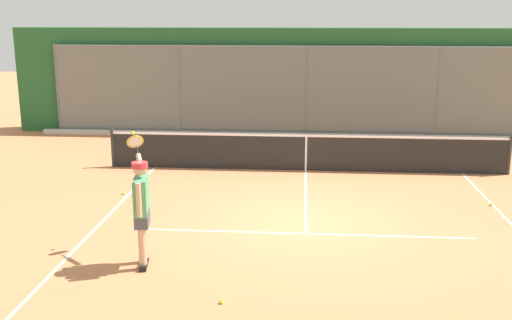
{
  "coord_description": "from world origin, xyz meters",
  "views": [
    {
      "loc": [
        0.07,
        11.58,
        4.08
      ],
      "look_at": [
        1.07,
        -0.78,
        1.05
      ],
      "focal_mm": 42.44,
      "sensor_mm": 36.0,
      "label": 1
    }
  ],
  "objects_px": {
    "tennis_ball_near_baseline": "(123,193)",
    "tennis_ball_mid_court": "(491,204)",
    "tennis_ball_near_net": "(221,302)",
    "tennis_player": "(141,205)"
  },
  "relations": [
    {
      "from": "tennis_ball_near_baseline",
      "to": "tennis_ball_mid_court",
      "type": "bearing_deg",
      "value": 178.74
    },
    {
      "from": "tennis_ball_mid_court",
      "to": "tennis_ball_near_baseline",
      "type": "bearing_deg",
      "value": -1.26
    },
    {
      "from": "tennis_ball_near_baseline",
      "to": "tennis_ball_near_net",
      "type": "distance_m",
      "value": 5.96
    },
    {
      "from": "tennis_player",
      "to": "tennis_ball_near_baseline",
      "type": "xyz_separation_m",
      "value": [
        1.52,
        -3.9,
        -1.02
      ]
    },
    {
      "from": "tennis_ball_mid_court",
      "to": "tennis_ball_near_baseline",
      "type": "distance_m",
      "value": 8.21
    },
    {
      "from": "tennis_ball_mid_court",
      "to": "tennis_ball_near_net",
      "type": "height_order",
      "value": "same"
    },
    {
      "from": "tennis_player",
      "to": "tennis_ball_near_net",
      "type": "height_order",
      "value": "tennis_player"
    },
    {
      "from": "tennis_player",
      "to": "tennis_ball_near_baseline",
      "type": "distance_m",
      "value": 4.31
    },
    {
      "from": "tennis_ball_near_net",
      "to": "tennis_player",
      "type": "bearing_deg",
      "value": -40.51
    },
    {
      "from": "tennis_ball_near_baseline",
      "to": "tennis_ball_near_net",
      "type": "height_order",
      "value": "same"
    }
  ]
}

